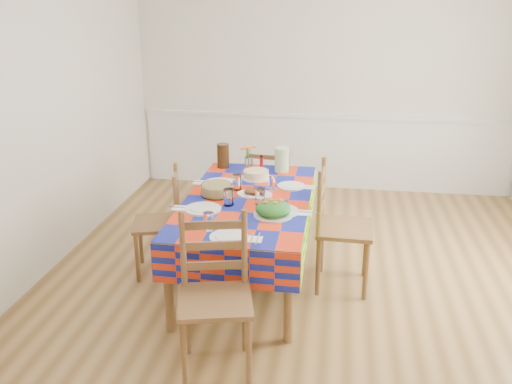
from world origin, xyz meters
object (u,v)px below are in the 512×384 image
green_pitcher (282,160)px  chair_far (267,186)px  chair_near (215,297)px  chair_left (162,223)px  meat_platter (255,192)px  chair_right (339,228)px  dining_table (248,207)px  tea_pitcher (223,156)px

green_pitcher → chair_far: size_ratio=0.27×
chair_near → chair_left: 1.39m
green_pitcher → meat_platter: bearing=-102.7°
meat_platter → chair_right: chair_right is taller
chair_near → meat_platter: bearing=74.3°
meat_platter → dining_table: bearing=-118.9°
green_pitcher → tea_pitcher: size_ratio=1.00×
tea_pitcher → dining_table: bearing=-64.8°
chair_near → chair_far: (0.01, 2.34, -0.08)m
chair_right → chair_near: bearing=149.3°
dining_table → chair_far: bearing=90.3°
chair_near → green_pitcher: bearing=70.6°
green_pitcher → chair_right: size_ratio=0.22×
meat_platter → tea_pitcher: bearing=120.2°
dining_table → chair_left: (-0.74, 0.01, -0.19)m
meat_platter → green_pitcher: (0.15, 0.67, 0.09)m
chair_left → green_pitcher: bearing=112.8°
tea_pitcher → chair_left: (-0.37, -0.77, -0.39)m
meat_platter → chair_near: bearing=-92.4°
chair_far → chair_right: chair_right is taller
meat_platter → chair_left: size_ratio=0.32×
chair_near → chair_right: chair_right is taller
chair_near → chair_far: chair_near is taller
dining_table → chair_far: (-0.01, 1.17, -0.23)m
chair_right → dining_table: bearing=92.0°
green_pitcher → chair_left: 1.25m
dining_table → green_pitcher: green_pitcher is taller
meat_platter → chair_near: 1.27m
meat_platter → tea_pitcher: size_ratio=1.27×
dining_table → meat_platter: (0.04, 0.08, 0.10)m
tea_pitcher → chair_far: (0.36, 0.39, -0.42)m
dining_table → chair_right: (0.74, 0.00, -0.13)m
green_pitcher → tea_pitcher: same height
green_pitcher → chair_left: size_ratio=0.25×
meat_platter → tea_pitcher: 0.83m
meat_platter → chair_right: 0.74m
chair_right → green_pitcher: bearing=38.0°
chair_far → chair_left: size_ratio=0.92×
dining_table → tea_pitcher: bearing=115.2°
chair_far → chair_left: chair_left is taller
dining_table → chair_right: bearing=0.1°
tea_pitcher → chair_far: size_ratio=0.27×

